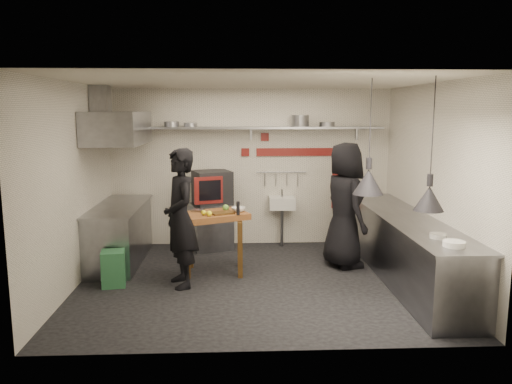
{
  "coord_description": "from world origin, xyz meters",
  "views": [
    {
      "loc": [
        -0.31,
        -6.83,
        2.42
      ],
      "look_at": [
        0.01,
        0.3,
        1.25
      ],
      "focal_mm": 35.0,
      "sensor_mm": 36.0,
      "label": 1
    }
  ],
  "objects_px": {
    "chef_left": "(180,218)",
    "combi_oven": "(212,187)",
    "chef_right": "(345,205)",
    "oven_stand": "(211,226)",
    "prep_table": "(215,243)",
    "green_bin": "(113,268)"
  },
  "relations": [
    {
      "from": "green_bin",
      "to": "chef_left",
      "type": "distance_m",
      "value": 1.18
    },
    {
      "from": "green_bin",
      "to": "prep_table",
      "type": "relative_size",
      "value": 0.54
    },
    {
      "from": "combi_oven",
      "to": "chef_left",
      "type": "xyz_separation_m",
      "value": [
        -0.36,
        -1.91,
        -0.13
      ]
    },
    {
      "from": "chef_right",
      "to": "chef_left",
      "type": "bearing_deg",
      "value": 93.72
    },
    {
      "from": "combi_oven",
      "to": "chef_right",
      "type": "xyz_separation_m",
      "value": [
        2.09,
        -1.11,
        -0.12
      ]
    },
    {
      "from": "prep_table",
      "to": "oven_stand",
      "type": "bearing_deg",
      "value": 70.58
    },
    {
      "from": "combi_oven",
      "to": "prep_table",
      "type": "height_order",
      "value": "combi_oven"
    },
    {
      "from": "chef_left",
      "to": "combi_oven",
      "type": "bearing_deg",
      "value": 148.71
    },
    {
      "from": "green_bin",
      "to": "chef_left",
      "type": "xyz_separation_m",
      "value": [
        0.95,
        -0.03,
        0.71
      ]
    },
    {
      "from": "prep_table",
      "to": "chef_left",
      "type": "xyz_separation_m",
      "value": [
        -0.44,
        -0.55,
        0.5
      ]
    },
    {
      "from": "combi_oven",
      "to": "green_bin",
      "type": "relative_size",
      "value": 1.21
    },
    {
      "from": "combi_oven",
      "to": "green_bin",
      "type": "bearing_deg",
      "value": -143.8
    },
    {
      "from": "chef_left",
      "to": "prep_table",
      "type": "bearing_deg",
      "value": 120.53
    },
    {
      "from": "oven_stand",
      "to": "chef_right",
      "type": "height_order",
      "value": "chef_right"
    },
    {
      "from": "green_bin",
      "to": "chef_right",
      "type": "bearing_deg",
      "value": 12.77
    },
    {
      "from": "prep_table",
      "to": "chef_left",
      "type": "height_order",
      "value": "chef_left"
    },
    {
      "from": "combi_oven",
      "to": "green_bin",
      "type": "height_order",
      "value": "combi_oven"
    },
    {
      "from": "prep_table",
      "to": "green_bin",
      "type": "bearing_deg",
      "value": 176.17
    },
    {
      "from": "prep_table",
      "to": "chef_left",
      "type": "distance_m",
      "value": 0.86
    },
    {
      "from": "oven_stand",
      "to": "green_bin",
      "type": "height_order",
      "value": "oven_stand"
    },
    {
      "from": "oven_stand",
      "to": "chef_right",
      "type": "xyz_separation_m",
      "value": [
        2.12,
        -1.08,
        0.57
      ]
    },
    {
      "from": "chef_left",
      "to": "chef_right",
      "type": "xyz_separation_m",
      "value": [
        2.45,
        0.8,
        0.01
      ]
    }
  ]
}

